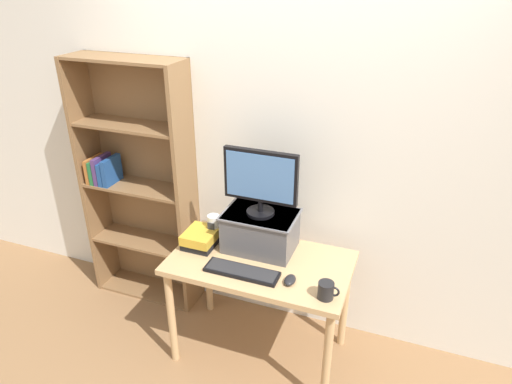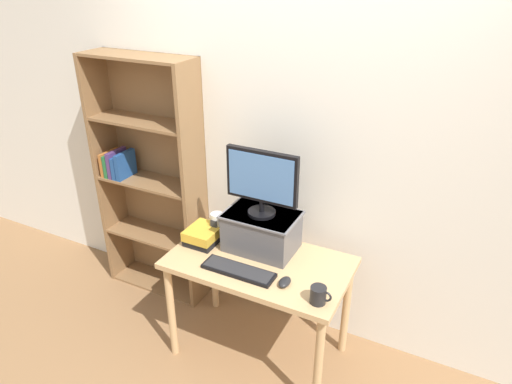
% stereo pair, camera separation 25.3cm
% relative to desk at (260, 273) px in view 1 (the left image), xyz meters
% --- Properties ---
extents(ground_plane, '(12.00, 12.00, 0.00)m').
position_rel_desk_xyz_m(ground_plane, '(0.00, 0.00, -0.65)').
color(ground_plane, olive).
extents(back_wall, '(7.00, 0.08, 2.60)m').
position_rel_desk_xyz_m(back_wall, '(0.00, 0.48, 0.65)').
color(back_wall, silver).
rests_on(back_wall, ground_plane).
extents(desk, '(1.11, 0.64, 0.75)m').
position_rel_desk_xyz_m(desk, '(0.00, 0.00, 0.00)').
color(desk, tan).
rests_on(desk, ground_plane).
extents(bookshelf_unit, '(0.83, 0.28, 1.85)m').
position_rel_desk_xyz_m(bookshelf_unit, '(-1.08, 0.33, 0.29)').
color(bookshelf_unit, olive).
rests_on(bookshelf_unit, ground_plane).
extents(riser_box, '(0.46, 0.32, 0.25)m').
position_rel_desk_xyz_m(riser_box, '(-0.05, 0.13, 0.23)').
color(riser_box, '#515156').
rests_on(riser_box, desk).
extents(computer_monitor, '(0.46, 0.17, 0.42)m').
position_rel_desk_xyz_m(computer_monitor, '(-0.05, 0.13, 0.58)').
color(computer_monitor, black).
rests_on(computer_monitor, riser_box).
extents(keyboard, '(0.45, 0.13, 0.02)m').
position_rel_desk_xyz_m(keyboard, '(-0.06, -0.16, 0.11)').
color(keyboard, black).
rests_on(keyboard, desk).
extents(computer_mouse, '(0.06, 0.10, 0.04)m').
position_rel_desk_xyz_m(computer_mouse, '(0.23, -0.15, 0.12)').
color(computer_mouse, black).
rests_on(computer_mouse, desk).
extents(book_stack, '(0.20, 0.23, 0.11)m').
position_rel_desk_xyz_m(book_stack, '(-0.42, 0.02, 0.15)').
color(book_stack, black).
rests_on(book_stack, desk).
extents(coffee_mug, '(0.12, 0.09, 0.10)m').
position_rel_desk_xyz_m(coffee_mug, '(0.46, -0.20, 0.15)').
color(coffee_mug, black).
rests_on(coffee_mug, desk).
extents(desk_speaker, '(0.08, 0.09, 0.18)m').
position_rel_desk_xyz_m(desk_speaker, '(-0.36, 0.11, 0.19)').
color(desk_speaker, silver).
rests_on(desk_speaker, desk).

